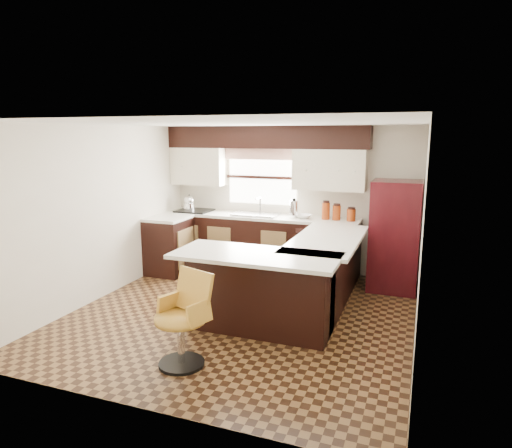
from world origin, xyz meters
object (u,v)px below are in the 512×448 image
at_px(peninsula_long, 322,274).
at_px(refrigerator, 395,236).
at_px(peninsula_return, 260,293).
at_px(bar_chair, 180,321).

xyz_separation_m(peninsula_long, refrigerator, (0.83, 1.06, 0.36)).
bearing_deg(peninsula_long, refrigerator, 51.82).
height_order(peninsula_return, refrigerator, refrigerator).
height_order(refrigerator, bar_chair, refrigerator).
xyz_separation_m(refrigerator, bar_chair, (-1.81, -3.11, -0.34)).
bearing_deg(bar_chair, refrigerator, 79.15).
xyz_separation_m(peninsula_return, refrigerator, (1.36, 2.03, 0.36)).
distance_m(peninsula_long, refrigerator, 1.39).
xyz_separation_m(peninsula_long, peninsula_return, (-0.53, -0.97, 0.00)).
height_order(peninsula_long, refrigerator, refrigerator).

